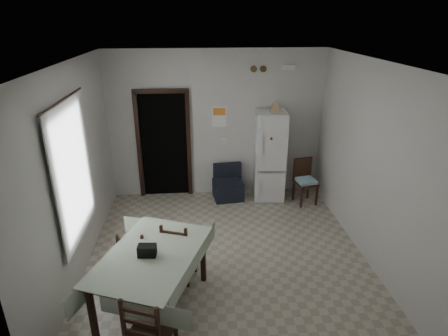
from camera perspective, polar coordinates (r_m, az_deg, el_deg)
name	(u,v)px	position (r m, az deg, el deg)	size (l,w,h in m)	color
ground	(227,254)	(5.98, 0.40, -13.01)	(4.50, 4.50, 0.00)	#A59C87
ceiling	(227,62)	(4.91, 0.49, 15.80)	(4.20, 4.50, 0.02)	white
wall_back	(217,125)	(7.40, -1.11, 6.57)	(4.20, 0.02, 2.90)	beige
wall_front	(250,268)	(3.32, 4.01, -14.92)	(4.20, 0.02, 2.90)	beige
wall_left	(74,173)	(5.51, -21.85, -0.72)	(0.02, 4.50, 2.90)	beige
wall_right	(371,164)	(5.84, 21.44, 0.60)	(0.02, 4.50, 2.90)	beige
doorway	(165,142)	(7.72, -9.01, 3.94)	(1.06, 0.52, 2.22)	black
window_recess	(65,172)	(5.32, -23.10, -0.58)	(0.10, 1.20, 1.60)	silver
curtain	(73,172)	(5.28, -21.97, -0.54)	(0.02, 1.45, 1.85)	silver
curtain_rod	(62,100)	(5.02, -23.42, 9.51)	(0.02, 0.02, 1.60)	black
calendar	(219,117)	(7.35, -0.72, 7.83)	(0.28, 0.02, 0.40)	white
calendar_image	(219,112)	(7.32, -0.72, 8.58)	(0.24, 0.01, 0.14)	orange
light_switch	(224,142)	(7.50, 0.06, 4.00)	(0.08, 0.02, 0.12)	beige
vent_left	(254,69)	(7.25, 4.55, 14.81)	(0.12, 0.12, 0.03)	brown
vent_right	(263,69)	(7.28, 6.00, 14.80)	(0.12, 0.12, 0.03)	brown
emergency_light	(288,67)	(7.35, 9.78, 14.91)	(0.25, 0.07, 0.09)	white
fridge	(269,156)	(7.40, 6.94, 1.84)	(0.58, 0.58, 1.78)	silver
tan_cone	(276,106)	(7.15, 7.92, 9.32)	(0.24, 0.24, 0.20)	tan
navy_seat	(228,183)	(7.50, 0.63, -2.24)	(0.56, 0.55, 0.68)	black
corner_chair	(306,182)	(7.45, 12.37, -2.12)	(0.38, 0.38, 0.89)	black
dining_table	(154,282)	(4.89, -10.67, -16.66)	(1.03, 1.57, 0.82)	#AFC2A6
black_bag	(147,251)	(4.59, -11.65, -12.22)	(0.21, 0.13, 0.14)	black
dining_chair_far_left	(136,256)	(5.34, -13.30, -12.90)	(0.37, 0.37, 0.87)	black
dining_chair_far_right	(179,250)	(5.30, -6.84, -12.25)	(0.40, 0.40, 0.92)	black
dining_chair_near_head	(151,330)	(4.19, -11.05, -23.09)	(0.43, 0.43, 1.00)	black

